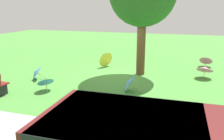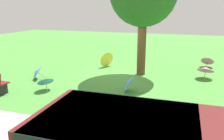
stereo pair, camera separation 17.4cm
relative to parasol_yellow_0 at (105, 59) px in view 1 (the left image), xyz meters
The scene contains 7 objects.
ground 2.07m from the parasol_yellow_0, 138.20° to the left, with size 40.00×40.00×0.00m, color #478C38.
parasol_yellow_0 is the anchor object (origin of this frame).
parasol_blue_0 4.04m from the parasol_yellow_0, 56.04° to the left, with size 0.84×0.92×0.69m.
parasol_blue_1 4.33m from the parasol_yellow_0, 121.64° to the left, with size 0.83×0.83×0.78m.
parasol_blue_2 4.66m from the parasol_yellow_0, 77.96° to the left, with size 0.88×0.89×0.66m.
parasol_pink_0 5.34m from the parasol_yellow_0, behind, with size 0.90×0.90×0.72m.
parasol_pink_1 5.75m from the parasol_yellow_0, 163.07° to the right, with size 0.81×0.74×0.69m.
Camera 1 is at (-2.78, 10.97, 3.26)m, focal length 37.50 mm.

